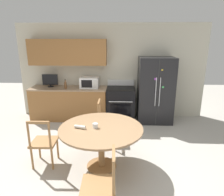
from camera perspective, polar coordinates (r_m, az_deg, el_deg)
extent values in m
plane|color=#B2ADA3|center=(3.68, -2.26, -19.56)|extent=(14.00, 14.00, 0.00)
cube|color=beige|center=(5.69, -0.17, 7.62)|extent=(5.20, 0.10, 2.60)
cube|color=#936033|center=(5.60, -12.55, 12.66)|extent=(2.08, 0.34, 0.68)
cube|color=#936033|center=(5.72, -12.05, -1.64)|extent=(2.08, 0.62, 0.86)
cube|color=#997A5B|center=(5.60, -12.31, 2.75)|extent=(2.10, 0.64, 0.03)
cube|color=black|center=(5.44, 12.25, 2.20)|extent=(0.91, 0.70, 1.74)
cube|color=#333333|center=(5.10, 12.88, 1.24)|extent=(0.01, 0.01, 1.67)
cylinder|color=silver|center=(5.07, 12.38, 1.68)|extent=(0.02, 0.02, 0.73)
cylinder|color=silver|center=(5.09, 13.49, 1.66)|extent=(0.02, 0.02, 0.73)
cube|color=yellow|center=(5.00, 14.16, 7.77)|extent=(0.04, 0.01, 0.03)
cube|color=#3FB259|center=(5.08, 14.37, 3.02)|extent=(0.05, 0.02, 0.04)
cube|color=purple|center=(5.01, 12.40, 5.32)|extent=(0.07, 0.01, 0.05)
cube|color=black|center=(5.50, 2.46, -1.80)|extent=(0.75, 0.64, 0.90)
cube|color=black|center=(5.23, 2.43, -3.84)|extent=(0.54, 0.01, 0.40)
cylinder|color=silver|center=(5.12, 2.46, -1.09)|extent=(0.61, 0.02, 0.02)
cube|color=black|center=(5.38, 2.51, 2.87)|extent=(0.75, 0.64, 0.02)
cube|color=white|center=(5.64, 2.53, 4.43)|extent=(0.75, 0.06, 0.16)
cube|color=white|center=(5.49, -6.43, 4.48)|extent=(0.49, 0.39, 0.29)
cube|color=black|center=(5.30, -7.24, 4.04)|extent=(0.29, 0.01, 0.20)
cube|color=silver|center=(5.27, -4.86, 4.03)|extent=(0.10, 0.01, 0.21)
cylinder|color=black|center=(5.82, -17.10, 3.18)|extent=(0.16, 0.16, 0.02)
cylinder|color=black|center=(5.81, -17.12, 3.46)|extent=(0.03, 0.03, 0.04)
cube|color=black|center=(5.78, -17.26, 5.07)|extent=(0.42, 0.05, 0.29)
cylinder|color=brown|center=(5.48, -13.15, 3.52)|extent=(0.07, 0.07, 0.17)
cylinder|color=brown|center=(5.45, -13.23, 4.76)|extent=(0.03, 0.03, 0.07)
cylinder|color=#262626|center=(5.45, -13.26, 5.17)|extent=(0.03, 0.03, 0.01)
cylinder|color=#997551|center=(3.37, -3.17, -8.62)|extent=(1.41, 1.41, 0.03)
cylinder|color=#9E7042|center=(3.54, -3.07, -13.96)|extent=(0.11, 0.11, 0.69)
cylinder|color=#9E7042|center=(3.73, -2.98, -18.73)|extent=(0.52, 0.52, 0.03)
cube|color=#9E7042|center=(3.78, -18.79, -11.80)|extent=(0.43, 0.43, 0.04)
cylinder|color=#9E7042|center=(4.08, -20.04, -13.31)|extent=(0.04, 0.04, 0.41)
cylinder|color=#9E7042|center=(3.98, -15.26, -13.69)|extent=(0.04, 0.04, 0.41)
cylinder|color=#9E7042|center=(3.81, -21.87, -15.78)|extent=(0.04, 0.04, 0.41)
cylinder|color=#9E7042|center=(3.70, -16.73, -16.30)|extent=(0.04, 0.04, 0.41)
cylinder|color=#9E7042|center=(3.58, -22.77, -9.48)|extent=(0.04, 0.04, 0.45)
cylinder|color=#9E7042|center=(3.46, -17.45, -9.84)|extent=(0.04, 0.04, 0.45)
cube|color=#9E7042|center=(3.43, -20.48, -6.58)|extent=(0.35, 0.05, 0.04)
cube|color=#9E7042|center=(4.41, -1.16, -6.73)|extent=(0.43, 0.43, 0.04)
cylinder|color=#9E7042|center=(4.66, 1.10, -8.48)|extent=(0.04, 0.04, 0.41)
cylinder|color=#9E7042|center=(4.35, 1.04, -10.38)|extent=(0.04, 0.04, 0.41)
cylinder|color=#9E7042|center=(4.67, -3.17, -8.41)|extent=(0.04, 0.04, 0.41)
cylinder|color=#9E7042|center=(4.36, -3.56, -10.29)|extent=(0.04, 0.04, 0.41)
cylinder|color=#9E7042|center=(4.50, -3.47, -2.96)|extent=(0.04, 0.04, 0.45)
cylinder|color=#9E7042|center=(4.18, -3.90, -4.51)|extent=(0.04, 0.04, 0.45)
cube|color=#9E7042|center=(4.27, -3.73, -1.12)|extent=(0.04, 0.34, 0.04)
cube|color=#9E7042|center=(2.68, -3.97, -23.80)|extent=(0.44, 0.44, 0.04)
cylinder|color=#9E7042|center=(2.97, -7.27, -24.86)|extent=(0.04, 0.04, 0.41)
cylinder|color=#9E7042|center=(2.95, 0.07, -25.06)|extent=(0.04, 0.04, 0.41)
cylinder|color=#9E7042|center=(2.38, 0.48, -22.02)|extent=(0.04, 0.04, 0.45)
cylinder|color=#9E7042|center=(2.66, 0.45, -17.43)|extent=(0.04, 0.04, 0.45)
cube|color=#9E7042|center=(2.41, 0.48, -15.64)|extent=(0.05, 0.35, 0.04)
cylinder|color=silver|center=(3.34, -4.81, -7.87)|extent=(0.09, 0.09, 0.08)
cylinder|color=#4C8C59|center=(3.35, -4.81, -8.15)|extent=(0.08, 0.08, 0.04)
cylinder|color=silver|center=(3.36, -9.14, -8.15)|extent=(0.20, 0.10, 0.05)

